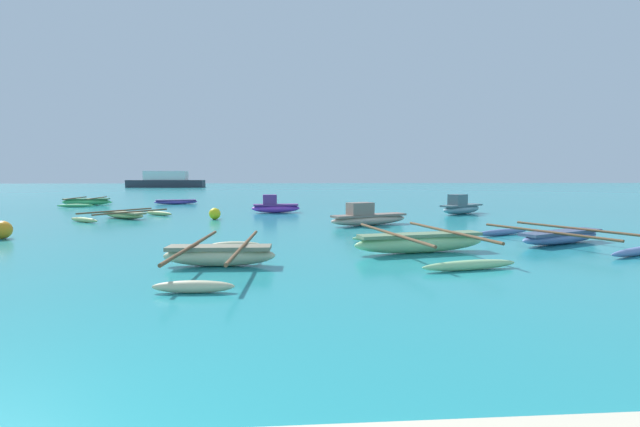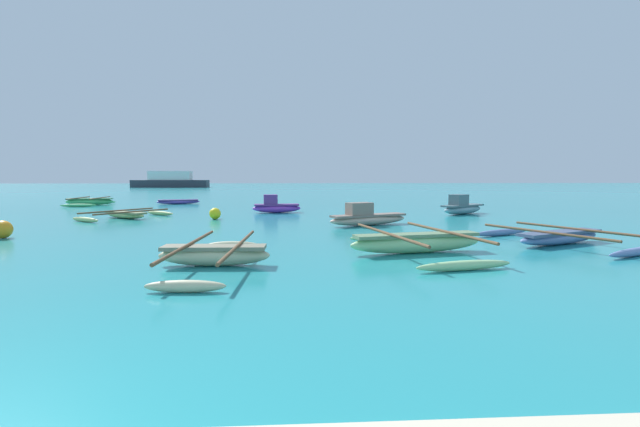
{
  "view_description": "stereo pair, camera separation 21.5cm",
  "coord_description": "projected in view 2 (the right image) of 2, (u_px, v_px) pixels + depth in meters",
  "views": [
    {
      "loc": [
        2.45,
        -1.81,
        1.83
      ],
      "look_at": [
        3.73,
        16.48,
        0.25
      ],
      "focal_mm": 24.0,
      "sensor_mm": 36.0,
      "label": 1
    },
    {
      "loc": [
        2.67,
        -1.83,
        1.83
      ],
      "look_at": [
        3.73,
        16.48,
        0.25
      ],
      "focal_mm": 24.0,
      "sensor_mm": 36.0,
      "label": 2
    }
  ],
  "objects": [
    {
      "name": "moored_boat_0",
      "position": [
        276.0,
        206.0,
        21.79
      ],
      "size": [
        2.5,
        0.9,
        0.92
      ],
      "rotation": [
        0.0,
        0.0,
        0.09
      ],
      "color": "purple",
      "rests_on": "ground_plane"
    },
    {
      "name": "moored_boat_8",
      "position": [
        126.0,
        215.0,
        18.83
      ],
      "size": [
        3.66,
        4.17,
        0.35
      ],
      "rotation": [
        0.0,
        0.0,
        -0.61
      ],
      "color": "#B6C875",
      "rests_on": "ground_plane"
    },
    {
      "name": "moored_boat_2",
      "position": [
        560.0,
        237.0,
        11.61
      ],
      "size": [
        3.72,
        4.62,
        0.41
      ],
      "rotation": [
        0.0,
        0.0,
        0.41
      ],
      "color": "#657CB4",
      "rests_on": "ground_plane"
    },
    {
      "name": "moored_boat_4",
      "position": [
        90.0,
        202.0,
        27.55
      ],
      "size": [
        2.96,
        3.82,
        0.5
      ],
      "rotation": [
        0.0,
        0.0,
        0.08
      ],
      "color": "#4ABC6A",
      "rests_on": "ground_plane"
    },
    {
      "name": "moored_boat_1",
      "position": [
        462.0,
        207.0,
        20.91
      ],
      "size": [
        2.78,
        2.25,
        0.98
      ],
      "rotation": [
        0.0,
        0.0,
        0.61
      ],
      "color": "#79A1AC",
      "rests_on": "ground_plane"
    },
    {
      "name": "moored_boat_3",
      "position": [
        214.0,
        255.0,
        8.79
      ],
      "size": [
        2.3,
        4.34,
        0.47
      ],
      "rotation": [
        0.0,
        0.0,
        -0.04
      ],
      "color": "beige",
      "rests_on": "ground_plane"
    },
    {
      "name": "moored_boat_7",
      "position": [
        367.0,
        217.0,
        16.12
      ],
      "size": [
        3.3,
        1.91,
        0.87
      ],
      "rotation": [
        0.0,
        0.0,
        0.41
      ],
      "color": "#D8AE97",
      "rests_on": "ground_plane"
    },
    {
      "name": "mooring_buoy_1",
      "position": [
        215.0,
        214.0,
        18.4
      ],
      "size": [
        0.49,
        0.49,
        0.49
      ],
      "color": "yellow",
      "rests_on": "ground_plane"
    },
    {
      "name": "moored_boat_5",
      "position": [
        417.0,
        243.0,
        10.28
      ],
      "size": [
        3.41,
        4.54,
        0.53
      ],
      "rotation": [
        0.0,
        0.0,
        0.19
      ],
      "color": "#A6DC93",
      "rests_on": "ground_plane"
    },
    {
      "name": "mooring_buoy_2",
      "position": [
        3.0,
        229.0,
        12.71
      ],
      "size": [
        0.53,
        0.53,
        0.53
      ],
      "color": "orange",
      "rests_on": "ground_plane"
    },
    {
      "name": "distant_ferry",
      "position": [
        170.0,
        181.0,
        73.36
      ],
      "size": [
        12.7,
        2.79,
        2.79
      ],
      "color": "#2D333D",
      "rests_on": "ground_plane"
    },
    {
      "name": "moored_boat_6",
      "position": [
        178.0,
        201.0,
        28.65
      ],
      "size": [
        2.83,
        1.26,
        0.31
      ],
      "rotation": [
        0.0,
        0.0,
        0.23
      ],
      "color": "#6B4DB7",
      "rests_on": "ground_plane"
    }
  ]
}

